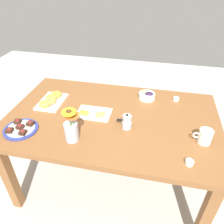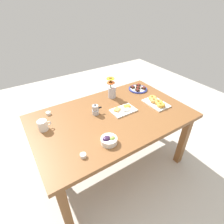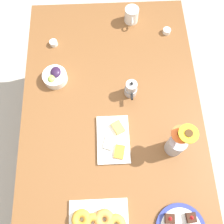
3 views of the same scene
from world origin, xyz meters
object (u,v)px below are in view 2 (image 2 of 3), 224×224
at_px(jam_cup_berry, 48,113).
at_px(flower_vase, 112,91).
at_px(grape_bowl, 109,140).
at_px(moka_pot, 95,110).
at_px(croissant_platter, 156,102).
at_px(cheese_platter, 123,110).
at_px(jam_cup_honey, 83,155).
at_px(dining_table, 112,122).
at_px(coffee_mug, 43,125).
at_px(dessert_plate, 138,89).

bearing_deg(jam_cup_berry, flower_vase, -4.40).
height_order(grape_bowl, moka_pot, moka_pot).
bearing_deg(croissant_platter, cheese_platter, 167.55).
bearing_deg(jam_cup_honey, flower_vase, 43.65).
xyz_separation_m(dining_table, moka_pot, (-0.13, 0.11, 0.13)).
height_order(coffee_mug, jam_cup_honey, coffee_mug).
bearing_deg(moka_pot, dessert_plate, 14.35).
relative_size(croissant_platter, jam_cup_berry, 5.96).
bearing_deg(jam_cup_berry, cheese_platter, -28.14).
bearing_deg(jam_cup_honey, grape_bowl, 5.02).
distance_m(dining_table, jam_cup_berry, 0.66).
xyz_separation_m(grape_bowl, jam_cup_berry, (-0.30, 0.68, -0.01)).
distance_m(croissant_platter, moka_pot, 0.69).
bearing_deg(moka_pot, coffee_mug, 175.48).
bearing_deg(jam_cup_berry, grape_bowl, -66.08).
bearing_deg(grape_bowl, dessert_plate, 36.50).
relative_size(dining_table, moka_pot, 13.45).
bearing_deg(jam_cup_honey, dessert_plate, 30.60).
bearing_deg(dessert_plate, cheese_platter, -146.70).
height_order(cheese_platter, flower_vase, flower_vase).
xyz_separation_m(dining_table, jam_cup_berry, (-0.54, 0.37, 0.10)).
bearing_deg(jam_cup_berry, dessert_plate, -3.72).
xyz_separation_m(flower_vase, moka_pot, (-0.33, -0.20, -0.03)).
xyz_separation_m(coffee_mug, flower_vase, (0.84, 0.16, 0.03)).
bearing_deg(jam_cup_honey, croissant_platter, 14.00).
bearing_deg(croissant_platter, dessert_plate, 82.02).
bearing_deg(grape_bowl, jam_cup_berry, 113.92).
bearing_deg(jam_cup_berry, croissant_platter, -22.80).
distance_m(jam_cup_honey, flower_vase, 0.94).
height_order(coffee_mug, grape_bowl, coffee_mug).
relative_size(coffee_mug, flower_vase, 0.50).
bearing_deg(dessert_plate, croissant_platter, -97.98).
bearing_deg(moka_pot, flower_vase, 31.33).
bearing_deg(dining_table, jam_cup_honey, -144.89).
relative_size(coffee_mug, jam_cup_berry, 2.53).
xyz_separation_m(grape_bowl, cheese_platter, (0.38, 0.32, -0.02)).
relative_size(dessert_plate, moka_pot, 1.98).
relative_size(jam_cup_honey, flower_vase, 0.20).
distance_m(jam_cup_honey, jam_cup_berry, 0.71).
height_order(jam_cup_honey, moka_pot, moka_pot).
relative_size(jam_cup_berry, dessert_plate, 0.20).
relative_size(dining_table, jam_cup_honey, 33.33).
distance_m(coffee_mug, croissant_platter, 1.20).
height_order(dining_table, grape_bowl, grape_bowl).
xyz_separation_m(coffee_mug, jam_cup_honey, (0.16, -0.49, -0.03)).
relative_size(grape_bowl, cheese_platter, 0.53).
relative_size(dessert_plate, flower_vase, 0.97).
xyz_separation_m(croissant_platter, flower_vase, (-0.34, 0.40, 0.06)).
relative_size(cheese_platter, jam_cup_honey, 5.42).
bearing_deg(cheese_platter, flower_vase, 79.72).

